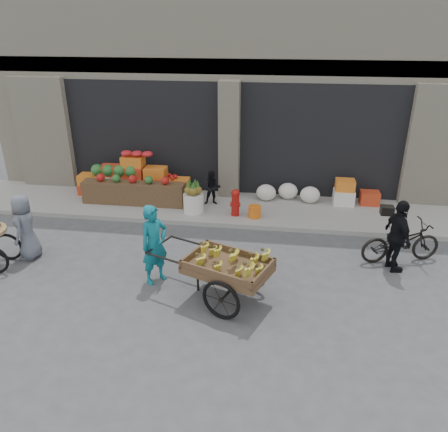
# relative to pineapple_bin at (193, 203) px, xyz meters

# --- Properties ---
(ground) EXTENTS (80.00, 80.00, 0.00)m
(ground) POSITION_rel_pineapple_bin_xyz_m (0.75, -3.60, -0.37)
(ground) COLOR #424244
(ground) RESTS_ON ground
(sidewalk) EXTENTS (18.00, 2.20, 0.12)m
(sidewalk) POSITION_rel_pineapple_bin_xyz_m (0.75, 0.50, -0.31)
(sidewalk) COLOR gray
(sidewalk) RESTS_ON ground
(building) EXTENTS (14.00, 6.45, 7.00)m
(building) POSITION_rel_pineapple_bin_xyz_m (0.75, 4.43, 3.00)
(building) COLOR beige
(building) RESTS_ON ground
(fruit_display) EXTENTS (3.10, 1.12, 1.24)m
(fruit_display) POSITION_rel_pineapple_bin_xyz_m (-1.73, 0.78, 0.30)
(fruit_display) COLOR #BD361A
(fruit_display) RESTS_ON sidewalk
(pineapple_bin) EXTENTS (0.52, 0.52, 0.50)m
(pineapple_bin) POSITION_rel_pineapple_bin_xyz_m (0.00, 0.00, 0.00)
(pineapple_bin) COLOR silver
(pineapple_bin) RESTS_ON sidewalk
(fire_hydrant) EXTENTS (0.22, 0.22, 0.71)m
(fire_hydrant) POSITION_rel_pineapple_bin_xyz_m (1.10, -0.05, 0.13)
(fire_hydrant) COLOR #A5140F
(fire_hydrant) RESTS_ON sidewalk
(orange_bucket) EXTENTS (0.32, 0.32, 0.30)m
(orange_bucket) POSITION_rel_pineapple_bin_xyz_m (1.60, -0.10, -0.10)
(orange_bucket) COLOR orange
(orange_bucket) RESTS_ON sidewalk
(right_bay_goods) EXTENTS (3.35, 0.60, 0.70)m
(right_bay_goods) POSITION_rel_pineapple_bin_xyz_m (3.36, 1.10, 0.04)
(right_bay_goods) COLOR silver
(right_bay_goods) RESTS_ON sidewalk
(seated_person) EXTENTS (0.51, 0.43, 0.93)m
(seated_person) POSITION_rel_pineapple_bin_xyz_m (0.40, 0.60, 0.21)
(seated_person) COLOR black
(seated_person) RESTS_ON sidewalk
(banana_cart) EXTENTS (2.67, 1.81, 1.04)m
(banana_cart) POSITION_rel_pineapple_bin_xyz_m (1.33, -3.59, 0.39)
(banana_cart) COLOR brown
(banana_cart) RESTS_ON ground
(vendor_woman) EXTENTS (0.66, 0.69, 1.60)m
(vendor_woman) POSITION_rel_pineapple_bin_xyz_m (-0.10, -3.14, 0.43)
(vendor_woman) COLOR #0F6877
(vendor_woman) RESTS_ON ground
(vendor_grey) EXTENTS (0.52, 0.75, 1.44)m
(vendor_grey) POSITION_rel_pineapple_bin_xyz_m (-3.06, -2.62, 0.35)
(vendor_grey) COLOR slate
(vendor_grey) RESTS_ON ground
(bicycle) EXTENTS (1.81, 1.04, 0.90)m
(bicycle) POSITION_rel_pineapple_bin_xyz_m (4.80, -1.67, 0.08)
(bicycle) COLOR black
(bicycle) RESTS_ON ground
(cyclist) EXTENTS (0.60, 0.96, 1.53)m
(cyclist) POSITION_rel_pineapple_bin_xyz_m (4.60, -2.07, 0.39)
(cyclist) COLOR black
(cyclist) RESTS_ON ground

